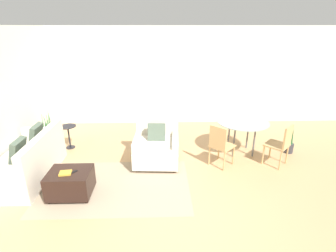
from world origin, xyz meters
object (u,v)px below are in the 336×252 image
(potted_plant, at_px, (50,139))
(side_table, at_px, (69,133))
(ottoman, at_px, (70,182))
(couch, at_px, (28,162))
(potted_plant_small, at_px, (289,144))
(book_stack, at_px, (65,173))
(tv_remote_primary, at_px, (73,172))
(dining_table, at_px, (242,125))
(dining_chair_near_left, at_px, (220,143))
(dining_chair_near_right, at_px, (282,143))
(armchair, at_px, (157,147))

(potted_plant, distance_m, side_table, 0.45)
(potted_plant, bearing_deg, ottoman, -60.36)
(couch, relative_size, potted_plant_small, 2.89)
(ottoman, height_order, book_stack, book_stack)
(ottoman, bearing_deg, potted_plant, 119.64)
(tv_remote_primary, distance_m, dining_table, 3.65)
(book_stack, relative_size, dining_table, 0.18)
(dining_chair_near_left, bearing_deg, potted_plant, 165.97)
(dining_chair_near_right, bearing_deg, potted_plant_small, 51.09)
(potted_plant, distance_m, dining_chair_near_left, 3.93)
(ottoman, relative_size, book_stack, 3.39)
(dining_table, bearing_deg, ottoman, -155.64)
(couch, bearing_deg, book_stack, -35.27)
(couch, distance_m, ottoman, 1.14)
(couch, relative_size, ottoman, 2.52)
(ottoman, relative_size, potted_plant, 0.72)
(couch, bearing_deg, tv_remote_primary, -30.41)
(book_stack, height_order, dining_chair_near_left, dining_chair_near_left)
(tv_remote_primary, distance_m, potted_plant_small, 4.67)
(tv_remote_primary, relative_size, potted_plant, 0.14)
(book_stack, distance_m, tv_remote_primary, 0.12)
(dining_chair_near_right, bearing_deg, potted_plant, 169.37)
(side_table, bearing_deg, couch, -105.27)
(book_stack, height_order, potted_plant, potted_plant)
(armchair, height_order, potted_plant_small, armchair)
(armchair, relative_size, potted_plant_small, 1.59)
(book_stack, relative_size, potted_plant, 0.21)
(potted_plant_small, bearing_deg, ottoman, -161.58)
(dining_table, height_order, dining_chair_near_left, dining_chair_near_left)
(armchair, distance_m, book_stack, 1.92)
(ottoman, bearing_deg, dining_table, 24.36)
(armchair, distance_m, potted_plant_small, 3.05)
(side_table, relative_size, potted_plant_small, 0.90)
(side_table, xyz_separation_m, dining_chair_near_right, (4.63, -0.99, 0.13))
(couch, distance_m, tv_remote_primary, 1.23)
(side_table, bearing_deg, potted_plant_small, -4.42)
(book_stack, relative_size, potted_plant_small, 0.34)
(dining_chair_near_left, bearing_deg, ottoman, -161.87)
(dining_chair_near_left, distance_m, potted_plant_small, 1.87)
(potted_plant, bearing_deg, tv_remote_primary, -58.73)
(potted_plant, bearing_deg, book_stack, -61.97)
(potted_plant, height_order, dining_chair_near_right, potted_plant)
(potted_plant_small, bearing_deg, dining_chair_near_right, -128.91)
(tv_remote_primary, height_order, dining_chair_near_right, dining_chair_near_right)
(armchair, height_order, potted_plant, potted_plant)
(armchair, height_order, book_stack, armchair)
(side_table, bearing_deg, potted_plant, -174.64)
(dining_chair_near_left, relative_size, dining_chair_near_right, 1.00)
(dining_chair_near_right, bearing_deg, dining_chair_near_left, 180.00)
(book_stack, xyz_separation_m, dining_chair_near_left, (2.78, 0.96, 0.06))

